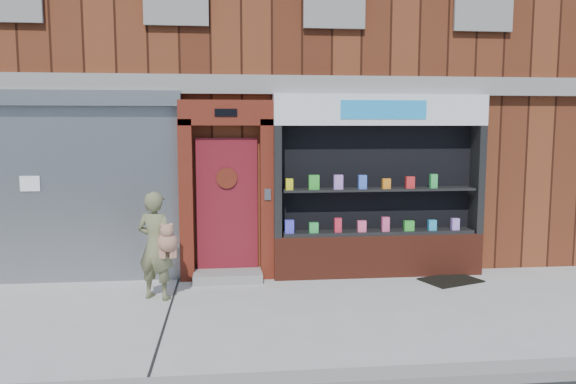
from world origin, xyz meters
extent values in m
plane|color=#9E9E99|center=(0.00, 0.00, 0.00)|extent=(80.00, 80.00, 0.00)
cube|color=gray|center=(0.00, -2.15, 0.06)|extent=(60.00, 0.30, 0.12)
cube|color=#4D2011|center=(0.00, 6.00, 4.00)|extent=(12.00, 8.00, 8.00)
cube|color=gray|center=(0.00, 1.92, 3.15)|extent=(12.00, 0.16, 0.30)
cube|color=gray|center=(-3.00, 1.94, 1.40)|extent=(3.00, 0.10, 2.80)
cube|color=slate|center=(-3.00, 1.88, 2.92)|extent=(3.10, 0.30, 0.24)
cube|color=white|center=(-3.80, 1.88, 1.60)|extent=(0.30, 0.01, 0.24)
cube|color=#51170D|center=(-1.40, 1.86, 1.30)|extent=(0.22, 0.28, 2.60)
cube|color=#51170D|center=(-0.10, 1.86, 1.30)|extent=(0.22, 0.28, 2.60)
cube|color=#51170D|center=(-0.75, 1.86, 2.70)|extent=(1.50, 0.28, 0.40)
cube|color=black|center=(-0.75, 1.71, 2.70)|extent=(0.35, 0.01, 0.12)
cube|color=maroon|center=(-0.75, 1.97, 1.20)|extent=(1.00, 0.06, 2.20)
cylinder|color=black|center=(-0.75, 1.93, 1.65)|extent=(0.28, 0.02, 0.28)
cylinder|color=#51170D|center=(-0.75, 1.92, 1.65)|extent=(0.34, 0.02, 0.34)
cube|color=gray|center=(-0.75, 1.70, 0.07)|extent=(1.10, 0.55, 0.15)
cube|color=slate|center=(-0.10, 1.71, 1.40)|extent=(0.10, 0.02, 0.18)
cube|color=maroon|center=(1.75, 1.80, 0.35)|extent=(3.50, 0.40, 0.70)
cube|color=black|center=(0.06, 1.80, 1.60)|extent=(0.12, 0.40, 1.80)
cube|color=black|center=(3.44, 1.80, 1.60)|extent=(0.12, 0.40, 1.80)
cube|color=black|center=(1.75, 1.99, 1.60)|extent=(3.30, 0.03, 1.80)
cube|color=black|center=(1.75, 1.80, 0.73)|extent=(3.20, 0.36, 0.06)
cube|color=black|center=(1.75, 1.80, 1.45)|extent=(3.20, 0.36, 0.04)
cube|color=white|center=(1.75, 1.80, 2.75)|extent=(3.50, 0.40, 0.50)
cube|color=#1A81C3|center=(1.75, 1.59, 2.75)|extent=(1.40, 0.01, 0.30)
cube|color=#4241DE|center=(0.25, 1.72, 0.87)|extent=(0.15, 0.09, 0.22)
cube|color=green|center=(0.65, 1.72, 0.84)|extent=(0.15, 0.09, 0.17)
cube|color=red|center=(1.05, 1.72, 0.88)|extent=(0.11, 0.09, 0.24)
cube|color=#F8527F|center=(1.45, 1.72, 0.85)|extent=(0.14, 0.09, 0.18)
cube|color=#E14B7D|center=(1.85, 1.72, 0.88)|extent=(0.12, 0.09, 0.24)
cube|color=green|center=(2.25, 1.72, 0.84)|extent=(0.16, 0.09, 0.17)
cube|color=#2794C7|center=(2.65, 1.72, 0.85)|extent=(0.13, 0.09, 0.17)
cube|color=#B27CDF|center=(3.05, 1.72, 0.86)|extent=(0.12, 0.09, 0.19)
cube|color=yellow|center=(0.25, 1.72, 1.56)|extent=(0.12, 0.09, 0.18)
cube|color=green|center=(0.65, 1.72, 1.59)|extent=(0.17, 0.09, 0.24)
cube|color=#A974D1|center=(1.05, 1.72, 1.59)|extent=(0.15, 0.09, 0.23)
cube|color=blue|center=(1.45, 1.72, 1.58)|extent=(0.13, 0.09, 0.23)
cube|color=orange|center=(1.85, 1.72, 1.55)|extent=(0.13, 0.09, 0.17)
cube|color=red|center=(2.25, 1.72, 1.57)|extent=(0.14, 0.09, 0.20)
cube|color=green|center=(2.65, 1.72, 1.59)|extent=(0.11, 0.09, 0.23)
imported|color=#6A6B46|center=(-1.78, 0.88, 0.78)|extent=(0.68, 0.58, 1.57)
sphere|color=#9C654E|center=(-1.59, 0.74, 0.86)|extent=(0.29, 0.29, 0.29)
sphere|color=#9C654E|center=(-1.59, 0.70, 1.03)|extent=(0.19, 0.19, 0.19)
sphere|color=#9C654E|center=(-1.65, 0.70, 1.11)|extent=(0.07, 0.07, 0.07)
sphere|color=#9C654E|center=(-1.54, 0.70, 1.11)|extent=(0.07, 0.07, 0.07)
cylinder|color=#9C654E|center=(-1.69, 0.74, 0.71)|extent=(0.07, 0.07, 0.17)
cylinder|color=#9C654E|center=(-1.50, 0.74, 0.71)|extent=(0.07, 0.07, 0.17)
cylinder|color=#9C654E|center=(-1.65, 0.73, 0.71)|extent=(0.07, 0.07, 0.17)
cylinder|color=#9C654E|center=(-1.54, 0.73, 0.71)|extent=(0.07, 0.07, 0.17)
cube|color=black|center=(2.83, 1.31, 0.01)|extent=(1.05, 0.89, 0.02)
camera|label=1|loc=(-0.75, -7.19, 2.49)|focal=35.00mm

